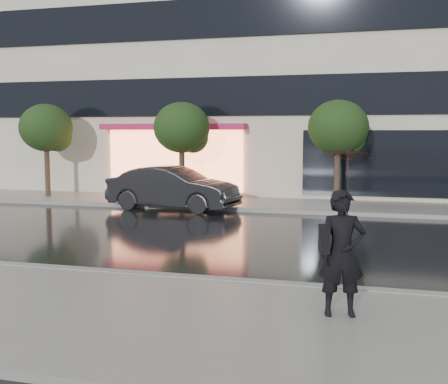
% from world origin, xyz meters
% --- Properties ---
extents(ground, '(120.00, 120.00, 0.00)m').
position_xyz_m(ground, '(0.00, 0.00, 0.00)').
color(ground, black).
rests_on(ground, ground).
extents(sidewalk_near, '(60.00, 4.50, 0.12)m').
position_xyz_m(sidewalk_near, '(0.00, -3.25, 0.06)').
color(sidewalk_near, slate).
rests_on(sidewalk_near, ground).
extents(sidewalk_far, '(60.00, 3.50, 0.12)m').
position_xyz_m(sidewalk_far, '(0.00, 10.25, 0.06)').
color(sidewalk_far, slate).
rests_on(sidewalk_far, ground).
extents(curb_near, '(60.00, 0.25, 0.14)m').
position_xyz_m(curb_near, '(0.00, -1.00, 0.07)').
color(curb_near, gray).
rests_on(curb_near, ground).
extents(curb_far, '(60.00, 0.25, 0.14)m').
position_xyz_m(curb_far, '(0.00, 8.50, 0.07)').
color(curb_far, gray).
rests_on(curb_far, ground).
extents(office_building, '(30.00, 12.76, 18.00)m').
position_xyz_m(office_building, '(-0.00, 17.97, 9.00)').
color(office_building, beige).
rests_on(office_building, ground).
extents(tree_far_west, '(2.20, 2.20, 3.99)m').
position_xyz_m(tree_far_west, '(-8.94, 10.03, 2.92)').
color(tree_far_west, '#33261C').
rests_on(tree_far_west, ground).
extents(tree_mid_west, '(2.20, 2.20, 3.99)m').
position_xyz_m(tree_mid_west, '(-2.94, 10.03, 2.92)').
color(tree_mid_west, '#33261C').
rests_on(tree_mid_west, ground).
extents(tree_mid_east, '(2.20, 2.20, 3.99)m').
position_xyz_m(tree_mid_east, '(3.06, 10.03, 2.92)').
color(tree_mid_east, '#33261C').
rests_on(tree_mid_east, ground).
extents(parked_car, '(4.98, 2.30, 1.58)m').
position_xyz_m(parked_car, '(-2.75, 8.30, 0.79)').
color(parked_car, black).
rests_on(parked_car, ground).
extents(pedestrian_with_umbrella, '(1.07, 1.08, 2.50)m').
position_xyz_m(pedestrian_with_umbrella, '(3.93, -2.51, 1.66)').
color(pedestrian_with_umbrella, black).
rests_on(pedestrian_with_umbrella, sidewalk_near).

